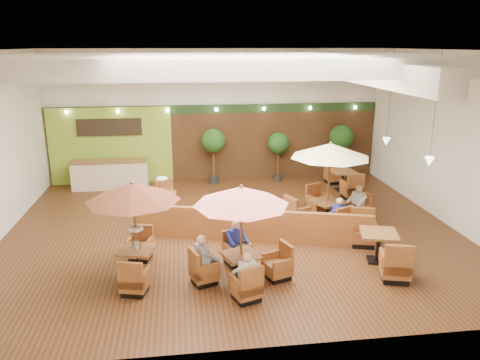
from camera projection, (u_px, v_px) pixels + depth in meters
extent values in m
plane|color=#381E0F|center=(233.00, 230.00, 14.80)|extent=(14.00, 14.00, 0.00)
cube|color=silver|center=(216.00, 116.00, 19.74)|extent=(14.00, 0.04, 5.50)
cube|color=silver|center=(271.00, 214.00, 8.32)|extent=(14.00, 0.04, 5.50)
cube|color=silver|center=(450.00, 139.00, 14.91)|extent=(0.04, 12.00, 5.50)
cube|color=white|center=(232.00, 50.00, 13.26)|extent=(14.00, 12.00, 0.04)
cube|color=brown|center=(216.00, 143.00, 20.01)|extent=(13.90, 0.10, 3.20)
cube|color=#1E3819|center=(216.00, 109.00, 19.59)|extent=(13.90, 0.12, 0.35)
cube|color=#89AD32|center=(111.00, 146.00, 19.40)|extent=(5.00, 0.08, 3.20)
cube|color=black|center=(109.00, 127.00, 19.10)|extent=(2.60, 0.08, 0.70)
cube|color=white|center=(349.00, 69.00, 13.85)|extent=(0.60, 11.00, 0.60)
cube|color=white|center=(254.00, 70.00, 9.55)|extent=(13.60, 0.12, 0.45)
cube|color=white|center=(238.00, 65.00, 12.12)|extent=(13.60, 0.12, 0.45)
cube|color=white|center=(227.00, 61.00, 14.60)|extent=(13.60, 0.12, 0.45)
cube|color=white|center=(219.00, 59.00, 17.17)|extent=(13.60, 0.12, 0.45)
cylinder|color=black|center=(436.00, 108.00, 13.48)|extent=(0.01, 0.01, 3.20)
cone|color=white|center=(429.00, 161.00, 13.93)|extent=(0.28, 0.28, 0.28)
cylinder|color=black|center=(390.00, 97.00, 16.34)|extent=(0.01, 0.01, 3.20)
cone|color=white|center=(386.00, 142.00, 16.79)|extent=(0.28, 0.28, 0.28)
sphere|color=#FFEAC6|center=(66.00, 112.00, 18.62)|extent=(0.14, 0.14, 0.14)
sphere|color=#FFEAC6|center=(118.00, 111.00, 18.87)|extent=(0.14, 0.14, 0.14)
sphere|color=#FFEAC6|center=(168.00, 111.00, 19.12)|extent=(0.14, 0.14, 0.14)
sphere|color=#FFEAC6|center=(216.00, 110.00, 19.37)|extent=(0.14, 0.14, 0.14)
sphere|color=#FFEAC6|center=(264.00, 109.00, 19.62)|extent=(0.14, 0.14, 0.14)
sphere|color=#FFEAC6|center=(310.00, 108.00, 19.87)|extent=(0.14, 0.14, 0.14)
sphere|color=#FFEAC6|center=(355.00, 107.00, 20.12)|extent=(0.14, 0.14, 0.14)
cube|color=beige|center=(110.00, 175.00, 18.95)|extent=(3.00, 0.70, 1.10)
cube|color=brown|center=(109.00, 161.00, 18.78)|extent=(3.00, 0.75, 0.06)
cube|color=brown|center=(250.00, 226.00, 13.84)|extent=(6.93, 2.08, 0.99)
cube|color=brown|center=(137.00, 250.00, 11.74)|extent=(1.00, 1.00, 0.06)
cylinder|color=black|center=(138.00, 262.00, 11.83)|extent=(0.10, 0.10, 0.63)
cube|color=black|center=(138.00, 274.00, 11.93)|extent=(0.53, 0.53, 0.04)
cube|color=brown|center=(135.00, 282.00, 10.98)|extent=(0.73, 0.73, 0.31)
cube|color=brown|center=(136.00, 276.00, 10.68)|extent=(0.60, 0.24, 0.67)
cube|color=brown|center=(123.00, 274.00, 10.96)|extent=(0.21, 0.53, 0.27)
cube|color=brown|center=(146.00, 275.00, 10.90)|extent=(0.21, 0.53, 0.27)
cube|color=black|center=(135.00, 290.00, 11.05)|extent=(0.64, 0.64, 0.13)
cube|color=brown|center=(140.00, 249.00, 12.72)|extent=(0.73, 0.73, 0.31)
cube|color=brown|center=(138.00, 236.00, 12.86)|extent=(0.60, 0.24, 0.67)
cube|color=brown|center=(150.00, 243.00, 12.64)|extent=(0.21, 0.53, 0.27)
cube|color=brown|center=(130.00, 242.00, 12.70)|extent=(0.21, 0.53, 0.27)
cube|color=black|center=(141.00, 257.00, 12.79)|extent=(0.64, 0.64, 0.13)
cylinder|color=brown|center=(136.00, 231.00, 11.60)|extent=(0.06, 0.06, 2.40)
cone|color=#512617|center=(133.00, 192.00, 11.31)|extent=(2.31, 2.31, 0.45)
sphere|color=brown|center=(132.00, 183.00, 11.25)|extent=(0.10, 0.10, 0.10)
cylinder|color=silver|center=(136.00, 245.00, 11.70)|extent=(0.10, 0.10, 0.22)
cube|color=brown|center=(241.00, 255.00, 11.45)|extent=(1.04, 1.04, 0.06)
cylinder|color=black|center=(241.00, 268.00, 11.55)|extent=(0.10, 0.10, 0.64)
cube|color=black|center=(241.00, 280.00, 11.64)|extent=(0.55, 0.55, 0.04)
cube|color=brown|center=(246.00, 288.00, 10.69)|extent=(0.76, 0.76, 0.31)
cube|color=brown|center=(244.00, 282.00, 10.38)|extent=(0.60, 0.29, 0.67)
cube|color=brown|center=(235.00, 284.00, 10.52)|extent=(0.25, 0.53, 0.27)
cube|color=brown|center=(257.00, 278.00, 10.76)|extent=(0.25, 0.53, 0.27)
cube|color=black|center=(246.00, 297.00, 10.76)|extent=(0.68, 0.68, 0.13)
cube|color=brown|center=(237.00, 254.00, 12.43)|extent=(0.76, 0.76, 0.31)
cube|color=brown|center=(239.00, 240.00, 12.59)|extent=(0.60, 0.29, 0.67)
cube|color=brown|center=(246.00, 246.00, 12.50)|extent=(0.25, 0.53, 0.27)
cube|color=brown|center=(227.00, 250.00, 12.26)|extent=(0.25, 0.53, 0.27)
cube|color=black|center=(237.00, 262.00, 12.50)|extent=(0.68, 0.68, 0.13)
cube|color=brown|center=(204.00, 272.00, 11.45)|extent=(0.76, 0.76, 0.31)
cube|color=brown|center=(214.00, 263.00, 11.32)|extent=(0.29, 0.60, 0.67)
cube|color=brown|center=(200.00, 261.00, 11.63)|extent=(0.53, 0.25, 0.27)
cube|color=brown|center=(208.00, 270.00, 11.16)|extent=(0.53, 0.25, 0.27)
cube|color=black|center=(204.00, 280.00, 11.51)|extent=(0.68, 0.68, 0.13)
cube|color=brown|center=(277.00, 268.00, 11.68)|extent=(0.76, 0.76, 0.31)
cube|color=brown|center=(268.00, 256.00, 11.65)|extent=(0.29, 0.60, 0.67)
cube|color=brown|center=(283.00, 265.00, 11.39)|extent=(0.53, 0.25, 0.27)
cube|color=brown|center=(272.00, 256.00, 11.86)|extent=(0.53, 0.25, 0.27)
cube|color=black|center=(277.00, 276.00, 11.74)|extent=(0.68, 0.68, 0.13)
cylinder|color=brown|center=(241.00, 236.00, 11.31)|extent=(0.06, 0.06, 2.41)
cone|color=#F5767A|center=(241.00, 196.00, 11.02)|extent=(2.31, 2.31, 0.45)
sphere|color=brown|center=(241.00, 186.00, 10.96)|extent=(0.10, 0.10, 0.10)
cube|color=brown|center=(328.00, 202.00, 15.12)|extent=(1.19, 1.19, 0.06)
cylinder|color=black|center=(327.00, 212.00, 15.23)|extent=(0.11, 0.11, 0.70)
cube|color=black|center=(326.00, 223.00, 15.33)|extent=(0.63, 0.63, 0.04)
cube|color=brown|center=(337.00, 226.00, 14.29)|extent=(0.87, 0.87, 0.34)
cube|color=brown|center=(337.00, 219.00, 13.95)|extent=(0.64, 0.36, 0.74)
cube|color=brown|center=(330.00, 221.00, 14.08)|extent=(0.32, 0.56, 0.30)
cube|color=brown|center=(345.00, 218.00, 14.39)|extent=(0.32, 0.56, 0.30)
cube|color=black|center=(336.00, 233.00, 14.36)|extent=(0.77, 0.77, 0.15)
cube|color=brown|center=(318.00, 204.00, 16.20)|extent=(0.87, 0.87, 0.34)
cube|color=brown|center=(319.00, 193.00, 16.37)|extent=(0.64, 0.36, 0.74)
cube|color=brown|center=(325.00, 197.00, 16.30)|extent=(0.32, 0.56, 0.30)
cube|color=brown|center=(311.00, 200.00, 15.99)|extent=(0.32, 0.56, 0.30)
cube|color=black|center=(318.00, 211.00, 16.27)|extent=(0.77, 0.77, 0.15)
cube|color=brown|center=(297.00, 216.00, 15.12)|extent=(0.87, 0.87, 0.34)
cube|color=brown|center=(306.00, 208.00, 14.96)|extent=(0.36, 0.64, 0.74)
cube|color=brown|center=(291.00, 207.00, 15.31)|extent=(0.56, 0.32, 0.30)
cube|color=brown|center=(303.00, 213.00, 14.81)|extent=(0.56, 0.32, 0.30)
cube|color=black|center=(297.00, 223.00, 15.19)|extent=(0.77, 0.77, 0.15)
cube|color=brown|center=(356.00, 213.00, 15.37)|extent=(0.87, 0.87, 0.34)
cube|color=brown|center=(348.00, 203.00, 15.36)|extent=(0.36, 0.64, 0.74)
cube|color=brown|center=(364.00, 210.00, 15.07)|extent=(0.56, 0.32, 0.30)
cube|color=brown|center=(350.00, 204.00, 15.57)|extent=(0.56, 0.32, 0.30)
cube|color=black|center=(356.00, 220.00, 15.44)|extent=(0.77, 0.77, 0.15)
cylinder|color=brown|center=(328.00, 185.00, 14.97)|extent=(0.06, 0.06, 2.64)
cone|color=beige|center=(330.00, 150.00, 14.65)|extent=(2.54, 2.54, 0.45)
sphere|color=brown|center=(331.00, 143.00, 14.58)|extent=(0.10, 0.10, 0.10)
cube|color=brown|center=(162.00, 195.00, 15.80)|extent=(0.95, 0.95, 0.06)
cylinder|color=black|center=(163.00, 205.00, 15.90)|extent=(0.10, 0.10, 0.69)
cube|color=black|center=(163.00, 216.00, 16.00)|extent=(0.50, 0.50, 0.04)
cube|color=brown|center=(162.00, 218.00, 14.97)|extent=(0.69, 0.69, 0.33)
cube|color=brown|center=(162.00, 211.00, 14.63)|extent=(0.65, 0.15, 0.73)
cube|color=brown|center=(152.00, 212.00, 14.90)|extent=(0.12, 0.58, 0.29)
cube|color=brown|center=(171.00, 211.00, 14.93)|extent=(0.12, 0.58, 0.29)
cube|color=black|center=(162.00, 225.00, 15.04)|extent=(0.61, 0.61, 0.15)
cube|color=brown|center=(164.00, 198.00, 16.86)|extent=(0.69, 0.69, 0.33)
cube|color=brown|center=(163.00, 188.00, 17.03)|extent=(0.65, 0.15, 0.73)
cube|color=brown|center=(172.00, 193.00, 16.82)|extent=(0.12, 0.58, 0.29)
cube|color=brown|center=(155.00, 193.00, 16.79)|extent=(0.12, 0.58, 0.29)
cube|color=black|center=(164.00, 205.00, 16.93)|extent=(0.61, 0.61, 0.15)
cylinder|color=silver|center=(162.00, 191.00, 15.76)|extent=(0.10, 0.10, 0.22)
cube|color=brown|center=(379.00, 234.00, 12.47)|extent=(1.17, 1.17, 0.07)
cylinder|color=black|center=(378.00, 247.00, 12.58)|extent=(0.11, 0.11, 0.74)
cube|color=black|center=(377.00, 260.00, 12.69)|extent=(0.62, 0.62, 0.04)
cube|color=brown|center=(395.00, 268.00, 11.59)|extent=(0.85, 0.85, 0.36)
cube|color=brown|center=(405.00, 260.00, 11.24)|extent=(0.70, 0.29, 0.78)
cube|color=brown|center=(383.00, 259.00, 11.57)|extent=(0.25, 0.62, 0.31)
cube|color=brown|center=(410.00, 260.00, 11.48)|extent=(0.25, 0.62, 0.31)
cube|color=black|center=(394.00, 277.00, 11.66)|extent=(0.76, 0.76, 0.16)
cube|color=brown|center=(363.00, 234.00, 13.61)|extent=(0.85, 0.85, 0.36)
cube|color=brown|center=(357.00, 220.00, 13.77)|extent=(0.70, 0.29, 0.78)
cube|color=brown|center=(375.00, 228.00, 13.50)|extent=(0.25, 0.62, 0.31)
cube|color=brown|center=(352.00, 227.00, 13.59)|extent=(0.25, 0.62, 0.31)
cube|color=black|center=(362.00, 243.00, 13.68)|extent=(0.76, 0.76, 0.16)
cube|color=brown|center=(343.00, 172.00, 18.60)|extent=(1.01, 1.01, 0.07)
cylinder|color=black|center=(342.00, 181.00, 18.71)|extent=(0.11, 0.11, 0.72)
cube|color=black|center=(342.00, 190.00, 18.82)|extent=(0.54, 0.54, 0.04)
cube|color=brown|center=(352.00, 190.00, 17.75)|extent=(0.74, 0.74, 0.35)
cube|color=brown|center=(354.00, 184.00, 17.38)|extent=(0.68, 0.18, 0.76)
cube|color=brown|center=(344.00, 185.00, 17.62)|extent=(0.15, 0.61, 0.31)
cube|color=brown|center=(360.00, 184.00, 17.75)|extent=(0.15, 0.61, 0.31)
cube|color=black|center=(351.00, 197.00, 17.82)|extent=(0.66, 0.66, 0.15)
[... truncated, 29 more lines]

